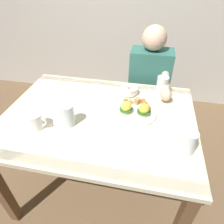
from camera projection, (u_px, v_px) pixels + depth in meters
ground_plane at (102, 182)px, 1.70m from camera, size 6.00×6.00×0.00m
dining_table at (99, 128)px, 1.31m from camera, size 1.20×0.90×0.74m
eggs_benedict_plate at (135, 110)px, 1.24m from camera, size 0.27×0.27×0.09m
fruit_bowl at (129, 90)px, 1.42m from camera, size 0.12×0.12×0.06m
coffee_mug at (36, 121)px, 1.12m from camera, size 0.11×0.08×0.09m
fork at (80, 92)px, 1.46m from camera, size 0.14×0.09×0.00m
water_glass_near at (188, 144)px, 0.98m from camera, size 0.07×0.07×0.12m
water_glass_far at (68, 117)px, 1.14m from camera, size 0.08×0.08×0.13m
water_glass_extra at (162, 86)px, 1.41m from camera, size 0.08×0.08×0.13m
diner_person at (149, 85)px, 1.72m from camera, size 0.34×0.54×1.14m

